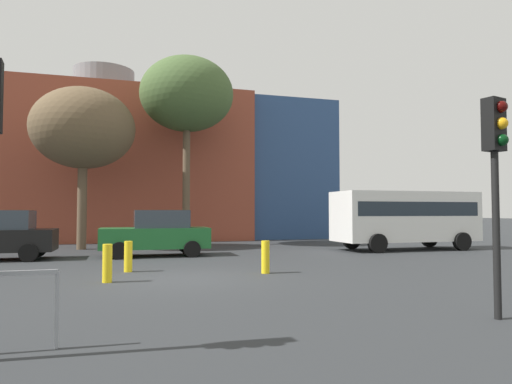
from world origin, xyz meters
name	(u,v)px	position (x,y,z in m)	size (l,w,h in m)	color
ground_plane	(182,279)	(0.00, 0.00, 0.00)	(200.00, 200.00, 0.00)	#2D3033
building_backdrop	(103,168)	(-2.88, 19.95, 4.74)	(30.54, 10.44, 11.39)	#9E4733
parked_car_2	(157,233)	(-0.21, 6.52, 0.92)	(4.28, 2.10, 1.85)	#1E662D
white_bus	(405,215)	(11.29, 6.35, 1.62)	(6.80, 2.62, 2.72)	white
traffic_light_near_right	(496,156)	(4.49, -6.13, 2.73)	(0.41, 0.40, 3.71)	black
bare_tree_0	(187,95)	(1.66, 11.72, 8.00)	(4.95, 4.95, 10.03)	brown
bare_tree_1	(83,129)	(-3.42, 10.87, 5.78)	(4.88, 4.88, 7.76)	brown
bollard_yellow_0	(265,257)	(2.46, 0.36, 0.47)	(0.24, 0.24, 0.94)	yellow
bollard_yellow_1	(107,263)	(-1.90, -0.13, 0.48)	(0.24, 0.24, 0.97)	yellow
bollard_yellow_2	(128,257)	(-1.37, 1.81, 0.46)	(0.24, 0.24, 0.91)	yellow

